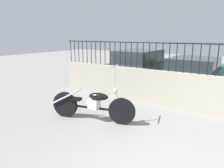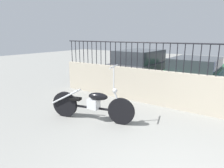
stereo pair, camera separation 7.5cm
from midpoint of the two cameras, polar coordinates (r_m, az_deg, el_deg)
name	(u,v)px [view 2 (the right image)]	position (r m, az deg, el deg)	size (l,w,h in m)	color
low_wall	(222,98)	(5.64, 29.28, -3.46)	(10.47, 0.18, 1.03)	#B2A893
motorcycle_black	(88,104)	(4.86, -6.33, -5.62)	(2.06, 0.78, 1.37)	black
car_dark_grey	(141,65)	(9.18, 8.49, 5.31)	(1.89, 4.52, 1.38)	black
car_green	(195,73)	(8.21, 22.99, 2.94)	(1.83, 4.06, 1.22)	black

